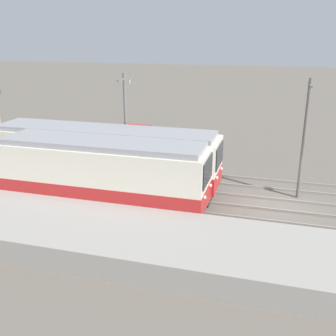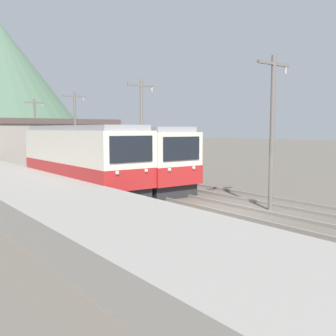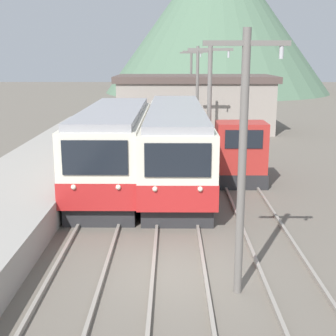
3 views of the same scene
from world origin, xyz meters
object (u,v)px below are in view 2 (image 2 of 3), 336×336
shunting_locomotive (147,162)px  catenary_mast_distant (35,128)px  catenary_mast_near (272,127)px  catenary_mast_far (75,128)px  commuter_train_left (82,161)px  commuter_train_center (115,158)px  catenary_mast_mid (142,127)px

shunting_locomotive → catenary_mast_distant: size_ratio=0.82×
catenary_mast_near → catenary_mast_distant: 30.48m
catenary_mast_far → catenary_mast_distant: 10.16m
commuter_train_left → shunting_locomotive: bearing=19.4°
commuter_train_left → catenary_mast_far: bearing=67.8°
shunting_locomotive → catenary_mast_distant: bearing=94.6°
commuter_train_left → catenary_mast_near: size_ratio=1.64×
commuter_train_center → catenary_mast_distant: (1.51, 19.52, 1.92)m
commuter_train_left → catenary_mast_mid: 4.72m
commuter_train_left → catenary_mast_distant: catenary_mast_distant is taller
commuter_train_center → catenary_mast_mid: 2.57m
commuter_train_left → commuter_train_center: size_ratio=0.80×
catenary_mast_distant → commuter_train_left: bearing=-101.7°
commuter_train_center → catenary_mast_far: size_ratio=2.05×
catenary_mast_mid → catenary_mast_far: bearing=90.0°
catenary_mast_near → catenary_mast_distant: bearing=90.0°
commuter_train_left → commuter_train_center: (2.80, 1.21, -0.03)m
catenary_mast_mid → catenary_mast_distant: (0.00, 20.32, 0.00)m
catenary_mast_distant → shunting_locomotive: bearing=-85.4°
commuter_train_left → catenary_mast_distant: bearing=78.3°
shunting_locomotive → catenary_mast_mid: 3.26m
commuter_train_left → catenary_mast_distant: size_ratio=1.64×
commuter_train_left → catenary_mast_far: catenary_mast_far is taller
commuter_train_center → catenary_mast_near: bearing=-82.2°
catenary_mast_mid → shunting_locomotive: bearing=47.5°
catenary_mast_near → catenary_mast_distant: (0.00, 30.48, 0.00)m
commuter_train_left → catenary_mast_mid: bearing=5.6°
commuter_train_left → catenary_mast_near: (4.31, -9.74, 1.89)m
catenary_mast_near → catenary_mast_distant: same height
commuter_train_center → catenary_mast_distant: catenary_mast_distant is taller
catenary_mast_far → catenary_mast_distant: bearing=90.0°
catenary_mast_mid → catenary_mast_distant: size_ratio=1.00×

